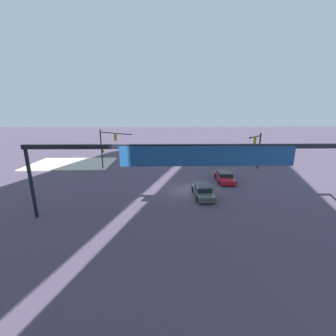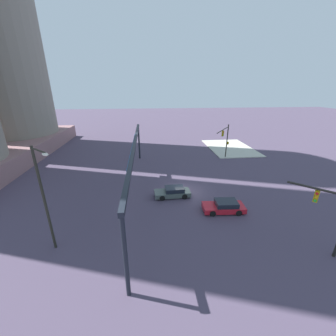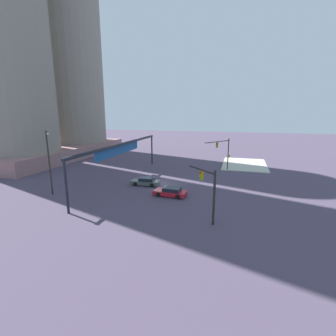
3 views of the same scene
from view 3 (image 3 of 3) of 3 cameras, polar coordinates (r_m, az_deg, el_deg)
ground_plane at (r=38.43m, az=-2.04°, el=-3.69°), size 215.46×215.46×0.00m
sidewalk_corner at (r=54.73m, az=17.32°, el=0.83°), size 13.59×8.91×0.15m
traffic_signal_near_corner at (r=24.83m, az=9.44°, el=-4.36°), size 3.12×3.18×5.57m
traffic_signal_opposite_side at (r=46.74m, az=12.70°, el=4.24°), size 5.41×4.20×6.13m
streetlamp_curved_arm at (r=35.77m, az=-25.91°, el=1.90°), size 1.66×1.81×8.61m
overhead_sign_gantry at (r=39.44m, az=-10.75°, el=4.48°), size 27.71×0.43×6.21m
sedan_car_approaching at (r=37.71m, az=-5.20°, el=-3.15°), size 1.96×4.31×1.21m
sedan_car_waiting_far at (r=32.82m, az=0.61°, el=-5.55°), size 2.18×4.43×1.21m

